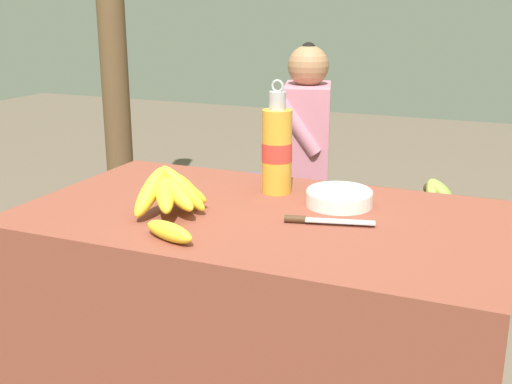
# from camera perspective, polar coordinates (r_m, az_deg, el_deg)

# --- Properties ---
(market_counter) EXTENTS (1.31, 0.76, 0.73)m
(market_counter) POSITION_cam_1_polar(r_m,az_deg,el_deg) (1.91, 0.41, -12.28)
(market_counter) COLOR brown
(market_counter) RESTS_ON ground_plane
(banana_bunch_ripe) EXTENTS (0.18, 0.28, 0.14)m
(banana_bunch_ripe) POSITION_cam_1_polar(r_m,az_deg,el_deg) (1.75, -7.56, 0.27)
(banana_bunch_ripe) COLOR #4C381E
(banana_bunch_ripe) RESTS_ON market_counter
(serving_bowl) EXTENTS (0.19, 0.19, 0.05)m
(serving_bowl) POSITION_cam_1_polar(r_m,az_deg,el_deg) (1.82, 7.41, -0.41)
(serving_bowl) COLOR white
(serving_bowl) RESTS_ON market_counter
(water_bottle) EXTENTS (0.09, 0.09, 0.34)m
(water_bottle) POSITION_cam_1_polar(r_m,az_deg,el_deg) (1.91, 1.87, 3.84)
(water_bottle) COLOR gold
(water_bottle) RESTS_ON market_counter
(loose_banana_front) EXTENTS (0.17, 0.10, 0.04)m
(loose_banana_front) POSITION_cam_1_polar(r_m,az_deg,el_deg) (1.56, -7.72, -3.50)
(loose_banana_front) COLOR yellow
(loose_banana_front) RESTS_ON market_counter
(knife) EXTENTS (0.23, 0.08, 0.02)m
(knife) POSITION_cam_1_polar(r_m,az_deg,el_deg) (1.67, 5.39, -2.51)
(knife) COLOR #BCBCC1
(knife) RESTS_ON market_counter
(wooden_bench) EXTENTS (1.38, 0.32, 0.45)m
(wooden_bench) POSITION_cam_1_polar(r_m,az_deg,el_deg) (2.97, 7.71, -1.52)
(wooden_bench) COLOR brown
(wooden_bench) RESTS_ON ground_plane
(seated_vendor) EXTENTS (0.46, 0.43, 1.12)m
(seated_vendor) POSITION_cam_1_polar(r_m,az_deg,el_deg) (2.92, 3.54, 3.92)
(seated_vendor) COLOR #564C60
(seated_vendor) RESTS_ON ground_plane
(banana_bunch_green) EXTENTS (0.15, 0.23, 0.12)m
(banana_bunch_green) POSITION_cam_1_polar(r_m,az_deg,el_deg) (2.85, 15.74, 0.16)
(banana_bunch_green) COLOR #4C381E
(banana_bunch_green) RESTS_ON wooden_bench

